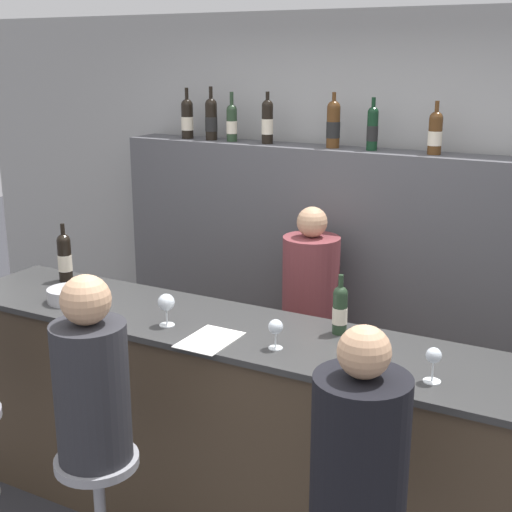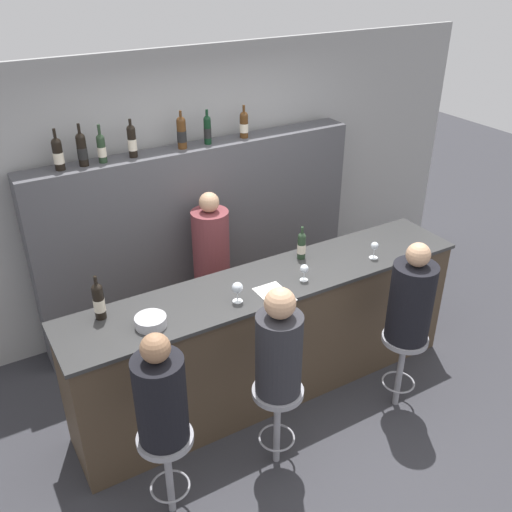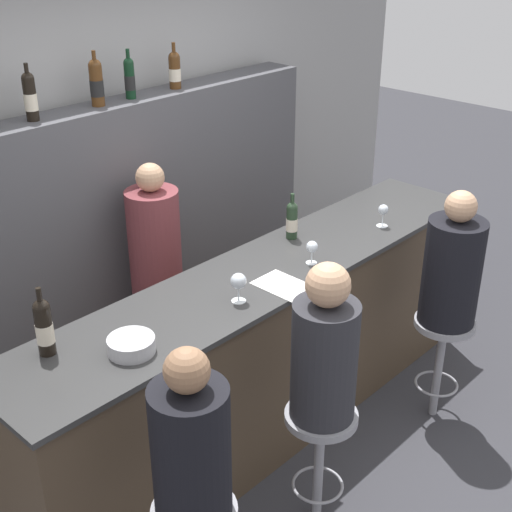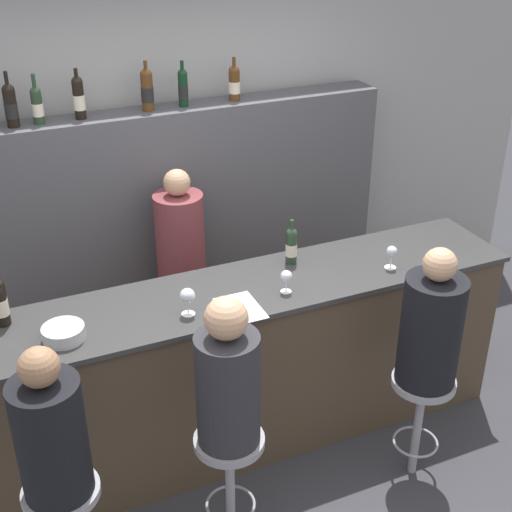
{
  "view_description": "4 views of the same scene",
  "coord_description": "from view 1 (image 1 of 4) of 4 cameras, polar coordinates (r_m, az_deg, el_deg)",
  "views": [
    {
      "loc": [
        1.51,
        -2.42,
        2.34
      ],
      "look_at": [
        0.03,
        0.31,
        1.45
      ],
      "focal_mm": 50.0,
      "sensor_mm": 36.0,
      "label": 1
    },
    {
      "loc": [
        -1.99,
        -2.86,
        3.38
      ],
      "look_at": [
        -0.17,
        0.24,
        1.38
      ],
      "focal_mm": 40.0,
      "sensor_mm": 36.0,
      "label": 2
    },
    {
      "loc": [
        -2.57,
        -2.03,
        2.9
      ],
      "look_at": [
        -0.21,
        0.19,
        1.28
      ],
      "focal_mm": 50.0,
      "sensor_mm": 36.0,
      "label": 3
    },
    {
      "loc": [
        -1.33,
        -2.91,
        3.15
      ],
      "look_at": [
        0.08,
        0.3,
        1.28
      ],
      "focal_mm": 50.0,
      "sensor_mm": 36.0,
      "label": 4
    }
  ],
  "objects": [
    {
      "name": "wine_glass_1",
      "position": [
        3.11,
        1.58,
        -5.78
      ],
      "size": [
        0.07,
        0.07,
        0.13
      ],
      "color": "silver",
      "rests_on": "bar_counter"
    },
    {
      "name": "wine_bottle_backbar_5",
      "position": [
        4.25,
        9.3,
        10.07
      ],
      "size": [
        0.07,
        0.07,
        0.3
      ],
      "color": "black",
      "rests_on": "back_bar_cabinet"
    },
    {
      "name": "metal_bowl",
      "position": [
        3.83,
        -14.79,
        -3.03
      ],
      "size": [
        0.22,
        0.22,
        0.07
      ],
      "color": "#B7B7BC",
      "rests_on": "bar_counter"
    },
    {
      "name": "wine_bottle_backbar_0",
      "position": [
        4.82,
        -5.52,
        10.91
      ],
      "size": [
        0.08,
        0.08,
        0.33
      ],
      "color": "black",
      "rests_on": "back_bar_cabinet"
    },
    {
      "name": "bartender",
      "position": [
        4.27,
        4.3,
        -6.84
      ],
      "size": [
        0.33,
        0.33,
        1.51
      ],
      "color": "brown",
      "rests_on": "ground_plane"
    },
    {
      "name": "wine_glass_0",
      "position": [
        3.39,
        -7.19,
        -3.77
      ],
      "size": [
        0.08,
        0.08,
        0.16
      ],
      "color": "silver",
      "rests_on": "bar_counter"
    },
    {
      "name": "bar_counter",
      "position": [
        3.58,
        -0.58,
        -14.1
      ],
      "size": [
        3.3,
        0.63,
        1.1
      ],
      "color": "#473828",
      "rests_on": "ground_plane"
    },
    {
      "name": "wine_bottle_counter_1",
      "position": [
        3.29,
        6.73,
        -4.25
      ],
      "size": [
        0.07,
        0.07,
        0.28
      ],
      "color": "#233823",
      "rests_on": "bar_counter"
    },
    {
      "name": "wine_bottle_backbar_4",
      "position": [
        4.33,
        6.21,
        10.46
      ],
      "size": [
        0.08,
        0.08,
        0.33
      ],
      "color": "#4C2D14",
      "rests_on": "back_bar_cabinet"
    },
    {
      "name": "guest_seated_middle",
      "position": [
        3.05,
        -13.04,
        -9.7
      ],
      "size": [
        0.31,
        0.31,
        0.81
      ],
      "color": "#28282D",
      "rests_on": "bar_stool_middle"
    },
    {
      "name": "wall_back",
      "position": [
        4.59,
        8.54,
        2.63
      ],
      "size": [
        6.4,
        0.05,
        2.6
      ],
      "color": "#9E9E9E",
      "rests_on": "ground_plane"
    },
    {
      "name": "bar_stool_middle",
      "position": [
        3.3,
        -12.47,
        -17.69
      ],
      "size": [
        0.36,
        0.36,
        0.69
      ],
      "color": "gray",
      "rests_on": "ground_plane"
    },
    {
      "name": "wine_bottle_backbar_6",
      "position": [
        4.14,
        14.15,
        9.55
      ],
      "size": [
        0.08,
        0.08,
        0.3
      ],
      "color": "#4C2D14",
      "rests_on": "back_bar_cabinet"
    },
    {
      "name": "wine_bottle_backbar_3",
      "position": [
        4.52,
        0.92,
        10.73
      ],
      "size": [
        0.07,
        0.07,
        0.32
      ],
      "color": "black",
      "rests_on": "back_bar_cabinet"
    },
    {
      "name": "wine_bottle_backbar_2",
      "position": [
        4.64,
        -1.95,
        10.65
      ],
      "size": [
        0.07,
        0.07,
        0.31
      ],
      "color": "#233823",
      "rests_on": "back_bar_cabinet"
    },
    {
      "name": "wine_bottle_counter_0",
      "position": [
        4.16,
        -15.06,
        -0.08
      ],
      "size": [
        0.08,
        0.08,
        0.33
      ],
      "color": "black",
      "rests_on": "bar_counter"
    },
    {
      "name": "guest_seated_right",
      "position": [
        2.51,
        8.29,
        -15.51
      ],
      "size": [
        0.33,
        0.33,
        0.81
      ],
      "color": "black",
      "rests_on": "bar_stool_right"
    },
    {
      "name": "tasting_menu",
      "position": [
        3.23,
        -3.73,
        -6.71
      ],
      "size": [
        0.21,
        0.3,
        0.0
      ],
      "color": "white",
      "rests_on": "bar_counter"
    },
    {
      "name": "wine_glass_2",
      "position": [
        2.89,
        14.02,
        -7.89
      ],
      "size": [
        0.07,
        0.07,
        0.14
      ],
      "color": "silver",
      "rests_on": "bar_counter"
    },
    {
      "name": "wine_bottle_backbar_1",
      "position": [
        4.72,
        -3.6,
        10.91
      ],
      "size": [
        0.08,
        0.08,
        0.34
      ],
      "color": "black",
      "rests_on": "back_bar_cabinet"
    },
    {
      "name": "back_bar_cabinet",
      "position": [
        4.5,
        7.34,
        -2.93
      ],
      "size": [
        3.1,
        0.28,
        1.8
      ],
      "color": "#4C4C51",
      "rests_on": "ground_plane"
    }
  ]
}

